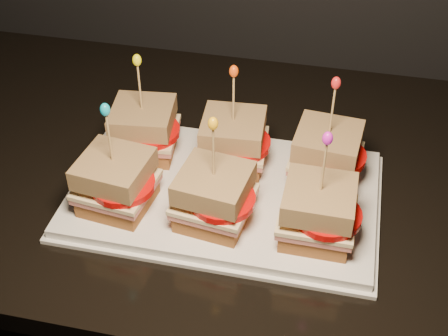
# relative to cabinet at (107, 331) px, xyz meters

# --- Properties ---
(cabinet) EXTENTS (2.65, 0.59, 0.90)m
(cabinet) POSITION_rel_cabinet_xyz_m (0.00, 0.00, 0.00)
(cabinet) COLOR black
(cabinet) RESTS_ON ground
(granite_slab) EXTENTS (2.69, 0.63, 0.03)m
(granite_slab) POSITION_rel_cabinet_xyz_m (0.00, 0.00, 0.46)
(granite_slab) COLOR black
(granite_slab) RESTS_ON cabinet
(platter) EXTENTS (0.40, 0.25, 0.02)m
(platter) POSITION_rel_cabinet_xyz_m (0.26, -0.07, 0.49)
(platter) COLOR white
(platter) RESTS_ON granite_slab
(platter_rim) EXTENTS (0.42, 0.26, 0.01)m
(platter_rim) POSITION_rel_cabinet_xyz_m (0.26, -0.07, 0.48)
(platter_rim) COLOR white
(platter_rim) RESTS_ON granite_slab
(sandwich_0_bread_bot) EXTENTS (0.09, 0.09, 0.02)m
(sandwich_0_bread_bot) POSITION_rel_cabinet_xyz_m (0.13, -0.02, 0.51)
(sandwich_0_bread_bot) COLOR brown
(sandwich_0_bread_bot) RESTS_ON platter
(sandwich_0_ham) EXTENTS (0.10, 0.10, 0.01)m
(sandwich_0_ham) POSITION_rel_cabinet_xyz_m (0.13, -0.02, 0.53)
(sandwich_0_ham) COLOR #BD5D56
(sandwich_0_ham) RESTS_ON sandwich_0_bread_bot
(sandwich_0_cheese) EXTENTS (0.10, 0.10, 0.01)m
(sandwich_0_cheese) POSITION_rel_cabinet_xyz_m (0.13, -0.02, 0.53)
(sandwich_0_cheese) COLOR #FFE4A7
(sandwich_0_cheese) RESTS_ON sandwich_0_ham
(sandwich_0_tomato) EXTENTS (0.08, 0.08, 0.01)m
(sandwich_0_tomato) POSITION_rel_cabinet_xyz_m (0.14, -0.02, 0.54)
(sandwich_0_tomato) COLOR red
(sandwich_0_tomato) RESTS_ON sandwich_0_cheese
(sandwich_0_bread_top) EXTENTS (0.09, 0.09, 0.03)m
(sandwich_0_bread_top) POSITION_rel_cabinet_xyz_m (0.13, -0.02, 0.56)
(sandwich_0_bread_top) COLOR #69320D
(sandwich_0_bread_top) RESTS_ON sandwich_0_tomato
(sandwich_0_pick) EXTENTS (0.00, 0.00, 0.09)m
(sandwich_0_pick) POSITION_rel_cabinet_xyz_m (0.13, -0.02, 0.60)
(sandwich_0_pick) COLOR tan
(sandwich_0_pick) RESTS_ON sandwich_0_bread_top
(sandwich_0_frill) EXTENTS (0.01, 0.01, 0.02)m
(sandwich_0_frill) POSITION_rel_cabinet_xyz_m (0.13, -0.02, 0.65)
(sandwich_0_frill) COLOR yellow
(sandwich_0_frill) RESTS_ON sandwich_0_pick
(sandwich_1_bread_bot) EXTENTS (0.09, 0.09, 0.02)m
(sandwich_1_bread_bot) POSITION_rel_cabinet_xyz_m (0.26, -0.02, 0.51)
(sandwich_1_bread_bot) COLOR brown
(sandwich_1_bread_bot) RESTS_ON platter
(sandwich_1_ham) EXTENTS (0.10, 0.09, 0.01)m
(sandwich_1_ham) POSITION_rel_cabinet_xyz_m (0.26, -0.02, 0.53)
(sandwich_1_ham) COLOR #BD5D56
(sandwich_1_ham) RESTS_ON sandwich_1_bread_bot
(sandwich_1_cheese) EXTENTS (0.10, 0.09, 0.01)m
(sandwich_1_cheese) POSITION_rel_cabinet_xyz_m (0.26, -0.02, 0.53)
(sandwich_1_cheese) COLOR #FFE4A7
(sandwich_1_cheese) RESTS_ON sandwich_1_ham
(sandwich_1_tomato) EXTENTS (0.08, 0.08, 0.01)m
(sandwich_1_tomato) POSITION_rel_cabinet_xyz_m (0.27, -0.02, 0.54)
(sandwich_1_tomato) COLOR red
(sandwich_1_tomato) RESTS_ON sandwich_1_cheese
(sandwich_1_bread_top) EXTENTS (0.09, 0.09, 0.03)m
(sandwich_1_bread_top) POSITION_rel_cabinet_xyz_m (0.26, -0.02, 0.56)
(sandwich_1_bread_top) COLOR #69320D
(sandwich_1_bread_top) RESTS_ON sandwich_1_tomato
(sandwich_1_pick) EXTENTS (0.00, 0.00, 0.09)m
(sandwich_1_pick) POSITION_rel_cabinet_xyz_m (0.26, -0.02, 0.60)
(sandwich_1_pick) COLOR tan
(sandwich_1_pick) RESTS_ON sandwich_1_bread_top
(sandwich_1_frill) EXTENTS (0.01, 0.01, 0.02)m
(sandwich_1_frill) POSITION_rel_cabinet_xyz_m (0.26, -0.02, 0.65)
(sandwich_1_frill) COLOR #F04B0F
(sandwich_1_frill) RESTS_ON sandwich_1_pick
(sandwich_2_bread_bot) EXTENTS (0.09, 0.09, 0.02)m
(sandwich_2_bread_bot) POSITION_rel_cabinet_xyz_m (0.39, -0.02, 0.51)
(sandwich_2_bread_bot) COLOR brown
(sandwich_2_bread_bot) RESTS_ON platter
(sandwich_2_ham) EXTENTS (0.10, 0.09, 0.01)m
(sandwich_2_ham) POSITION_rel_cabinet_xyz_m (0.39, -0.02, 0.53)
(sandwich_2_ham) COLOR #BD5D56
(sandwich_2_ham) RESTS_ON sandwich_2_bread_bot
(sandwich_2_cheese) EXTENTS (0.10, 0.10, 0.01)m
(sandwich_2_cheese) POSITION_rel_cabinet_xyz_m (0.39, -0.02, 0.53)
(sandwich_2_cheese) COLOR #FFE4A7
(sandwich_2_cheese) RESTS_ON sandwich_2_ham
(sandwich_2_tomato) EXTENTS (0.08, 0.08, 0.01)m
(sandwich_2_tomato) POSITION_rel_cabinet_xyz_m (0.40, -0.02, 0.54)
(sandwich_2_tomato) COLOR red
(sandwich_2_tomato) RESTS_ON sandwich_2_cheese
(sandwich_2_bread_top) EXTENTS (0.09, 0.09, 0.03)m
(sandwich_2_bread_top) POSITION_rel_cabinet_xyz_m (0.39, -0.02, 0.56)
(sandwich_2_bread_top) COLOR #69320D
(sandwich_2_bread_top) RESTS_ON sandwich_2_tomato
(sandwich_2_pick) EXTENTS (0.00, 0.00, 0.09)m
(sandwich_2_pick) POSITION_rel_cabinet_xyz_m (0.39, -0.02, 0.60)
(sandwich_2_pick) COLOR tan
(sandwich_2_pick) RESTS_ON sandwich_2_bread_top
(sandwich_2_frill) EXTENTS (0.01, 0.01, 0.02)m
(sandwich_2_frill) POSITION_rel_cabinet_xyz_m (0.39, -0.02, 0.65)
(sandwich_2_frill) COLOR red
(sandwich_2_frill) RESTS_ON sandwich_2_pick
(sandwich_3_bread_bot) EXTENTS (0.09, 0.09, 0.02)m
(sandwich_3_bread_bot) POSITION_rel_cabinet_xyz_m (0.13, -0.13, 0.51)
(sandwich_3_bread_bot) COLOR brown
(sandwich_3_bread_bot) RESTS_ON platter
(sandwich_3_ham) EXTENTS (0.10, 0.10, 0.01)m
(sandwich_3_ham) POSITION_rel_cabinet_xyz_m (0.13, -0.13, 0.53)
(sandwich_3_ham) COLOR #BD5D56
(sandwich_3_ham) RESTS_ON sandwich_3_bread_bot
(sandwich_3_cheese) EXTENTS (0.10, 0.10, 0.01)m
(sandwich_3_cheese) POSITION_rel_cabinet_xyz_m (0.13, -0.13, 0.53)
(sandwich_3_cheese) COLOR #FFE4A7
(sandwich_3_cheese) RESTS_ON sandwich_3_ham
(sandwich_3_tomato) EXTENTS (0.08, 0.08, 0.01)m
(sandwich_3_tomato) POSITION_rel_cabinet_xyz_m (0.14, -0.14, 0.54)
(sandwich_3_tomato) COLOR red
(sandwich_3_tomato) RESTS_ON sandwich_3_cheese
(sandwich_3_bread_top) EXTENTS (0.09, 0.09, 0.03)m
(sandwich_3_bread_top) POSITION_rel_cabinet_xyz_m (0.13, -0.13, 0.56)
(sandwich_3_bread_top) COLOR #69320D
(sandwich_3_bread_top) RESTS_ON sandwich_3_tomato
(sandwich_3_pick) EXTENTS (0.00, 0.00, 0.09)m
(sandwich_3_pick) POSITION_rel_cabinet_xyz_m (0.13, -0.13, 0.60)
(sandwich_3_pick) COLOR tan
(sandwich_3_pick) RESTS_ON sandwich_3_bread_top
(sandwich_3_frill) EXTENTS (0.01, 0.01, 0.02)m
(sandwich_3_frill) POSITION_rel_cabinet_xyz_m (0.13, -0.13, 0.65)
(sandwich_3_frill) COLOR #0EA4BE
(sandwich_3_frill) RESTS_ON sandwich_3_pick
(sandwich_4_bread_bot) EXTENTS (0.09, 0.09, 0.02)m
(sandwich_4_bread_bot) POSITION_rel_cabinet_xyz_m (0.26, -0.13, 0.51)
(sandwich_4_bread_bot) COLOR brown
(sandwich_4_bread_bot) RESTS_ON platter
(sandwich_4_ham) EXTENTS (0.10, 0.10, 0.01)m
(sandwich_4_ham) POSITION_rel_cabinet_xyz_m (0.26, -0.13, 0.53)
(sandwich_4_ham) COLOR #BD5D56
(sandwich_4_ham) RESTS_ON sandwich_4_bread_bot
(sandwich_4_cheese) EXTENTS (0.10, 0.10, 0.01)m
(sandwich_4_cheese) POSITION_rel_cabinet_xyz_m (0.26, -0.13, 0.53)
(sandwich_4_cheese) COLOR #FFE4A7
(sandwich_4_cheese) RESTS_ON sandwich_4_ham
(sandwich_4_tomato) EXTENTS (0.08, 0.08, 0.01)m
(sandwich_4_tomato) POSITION_rel_cabinet_xyz_m (0.27, -0.14, 0.54)
(sandwich_4_tomato) COLOR red
(sandwich_4_tomato) RESTS_ON sandwich_4_cheese
(sandwich_4_bread_top) EXTENTS (0.09, 0.09, 0.03)m
(sandwich_4_bread_top) POSITION_rel_cabinet_xyz_m (0.26, -0.13, 0.56)
(sandwich_4_bread_top) COLOR #69320D
(sandwich_4_bread_top) RESTS_ON sandwich_4_tomato
(sandwich_4_pick) EXTENTS (0.00, 0.00, 0.09)m
(sandwich_4_pick) POSITION_rel_cabinet_xyz_m (0.26, -0.13, 0.60)
(sandwich_4_pick) COLOR tan
(sandwich_4_pick) RESTS_ON sandwich_4_bread_top
(sandwich_4_frill) EXTENTS (0.01, 0.01, 0.02)m
(sandwich_4_frill) POSITION_rel_cabinet_xyz_m (0.26, -0.13, 0.65)
(sandwich_4_frill) COLOR #FAB214
(sandwich_4_frill) RESTS_ON sandwich_4_pick
(sandwich_5_bread_bot) EXTENTS (0.08, 0.08, 0.02)m
(sandwich_5_bread_bot) POSITION_rel_cabinet_xyz_m (0.39, -0.13, 0.51)
(sandwich_5_bread_bot) COLOR brown
(sandwich_5_bread_bot) RESTS_ON platter
(sandwich_5_ham) EXTENTS (0.09, 0.09, 0.01)m
(sandwich_5_ham) POSITION_rel_cabinet_xyz_m (0.39, -0.13, 0.53)
(sandwich_5_ham) COLOR #BD5D56
(sandwich_5_ham) RESTS_ON sandwich_5_bread_bot
(sandwich_5_cheese) EXTENTS (0.09, 0.09, 0.01)m
(sandwich_5_cheese) POSITION_rel_cabinet_xyz_m (0.39, -0.13, 0.53)
(sandwich_5_cheese) COLOR #FFE4A7
(sandwich_5_cheese) RESTS_ON sandwich_5_ham
(sandwich_5_tomato) EXTENTS (0.08, 0.08, 0.01)m
(sandwich_5_tomato) POSITION_rel_cabinet_xyz_m (0.40, -0.14, 0.54)
(sandwich_5_tomato) COLOR red
(sandwich_5_tomato) RESTS_ON sandwich_5_cheese
(sandwich_5_bread_top) EXTENTS (0.08, 0.08, 0.03)m
(sandwich_5_bread_top) POSITION_rel_cabinet_xyz_m (0.39, -0.13, 0.56)
(sandwich_5_bread_top) COLOR #69320D
(sandwich_5_bread_top) RESTS_ON sandwich_5_tomato
(sandwich_5_pick) EXTENTS (0.00, 0.00, 0.09)m
(sandwich_5_pick) POSITION_rel_cabinet_xyz_m (0.39, -0.13, 0.60)
(sandwich_5_pick) COLOR tan
(sandwich_5_pick) RESTS_ON sandwich_5_bread_top
(sandwich_5_frill) EXTENTS (0.01, 0.01, 0.02)m
(sandwich_5_frill) POSITION_rel_cabinet_xyz_m (0.39, -0.13, 0.65)
(sandwich_5_frill) COLOR #D81EC6
(sandwich_5_frill) RESTS_ON sandwich_5_pick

